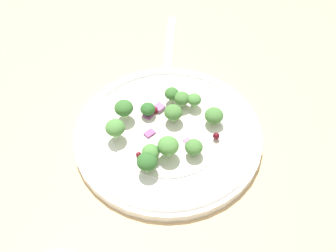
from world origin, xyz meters
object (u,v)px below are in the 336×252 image
(plate, at_px, (168,135))
(broccoli_floret_2, at_px, (214,116))
(broccoli_floret_0, at_px, (194,147))
(broccoli_floret_1, at_px, (115,128))
(fork, at_px, (168,58))

(plate, bearing_deg, broccoli_floret_2, -6.75)
(broccoli_floret_0, distance_m, broccoli_floret_1, 0.11)
(broccoli_floret_1, bearing_deg, plate, -13.68)
(broccoli_floret_1, relative_size, broccoli_floret_2, 1.02)
(plate, bearing_deg, broccoli_floret_1, 166.32)
(broccoli_floret_0, height_order, broccoli_floret_2, same)
(plate, xyz_separation_m, broccoli_floret_0, (0.02, -0.05, 0.02))
(plate, distance_m, broccoli_floret_1, 0.07)
(broccoli_floret_1, bearing_deg, fork, 46.21)
(plate, bearing_deg, fork, 68.20)
(plate, relative_size, broccoli_floret_0, 10.88)
(broccoli_floret_0, bearing_deg, plate, 110.17)
(broccoli_floret_1, xyz_separation_m, fork, (0.13, 0.13, -0.03))
(plate, relative_size, broccoli_floret_1, 9.68)
(broccoli_floret_0, distance_m, fork, 0.20)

